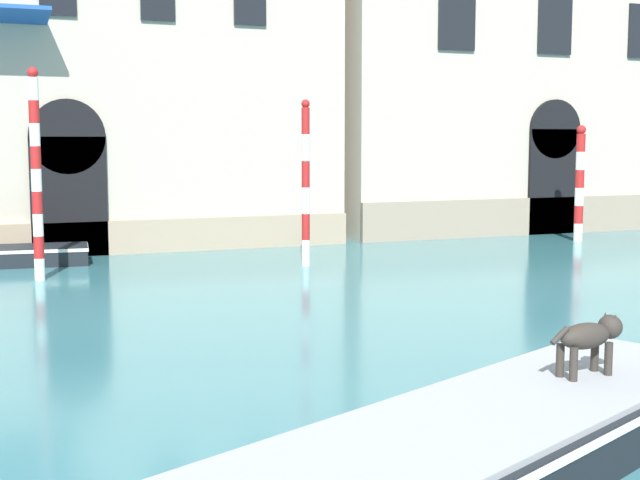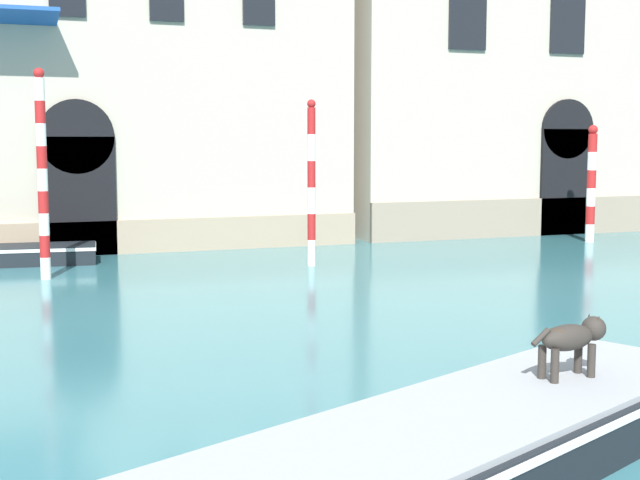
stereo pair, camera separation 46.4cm
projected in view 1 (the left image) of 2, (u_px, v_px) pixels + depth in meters
The scene contains 5 objects.
boat_foreground at pixel (458, 452), 7.90m from camera, with size 8.49×5.26×0.59m.
dog_on_deck at pixel (590, 336), 9.39m from camera, with size 0.96×0.35×0.64m.
mooring_pole_0 at pixel (580, 183), 26.71m from camera, with size 0.28×0.28×3.48m.
mooring_pole_1 at pixel (36, 174), 19.18m from camera, with size 0.23×0.23×4.60m.
mooring_pole_3 at pixel (306, 183), 21.44m from camera, with size 0.20×0.20×4.01m.
Camera 1 is at (-1.62, -0.80, 3.08)m, focal length 50.00 mm.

